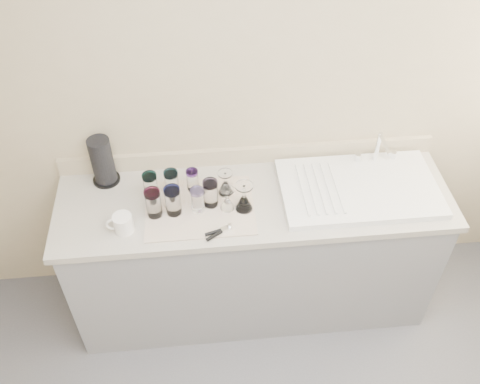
{
  "coord_description": "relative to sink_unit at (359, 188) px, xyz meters",
  "views": [
    {
      "loc": [
        -0.27,
        -0.74,
        2.87
      ],
      "look_at": [
        -0.08,
        1.15,
        1.0
      ],
      "focal_mm": 40.0,
      "sensor_mm": 36.0,
      "label": 1
    }
  ],
  "objects": [
    {
      "name": "counter_unit",
      "position": [
        -0.55,
        -0.0,
        -0.47
      ],
      "size": [
        2.06,
        0.62,
        0.9
      ],
      "color": "slate",
      "rests_on": "ground"
    },
    {
      "name": "goblet_front_right",
      "position": [
        -0.62,
        -0.08,
        0.04
      ],
      "size": [
        0.09,
        0.09,
        0.16
      ],
      "color": "white",
      "rests_on": "dish_towel"
    },
    {
      "name": "goblet_front_left",
      "position": [
        -0.7,
        -0.07,
        0.03
      ],
      "size": [
        0.07,
        0.07,
        0.13
      ],
      "color": "white",
      "rests_on": "dish_towel"
    },
    {
      "name": "can_opener",
      "position": [
        -0.76,
        -0.23,
        -0.0
      ],
      "size": [
        0.14,
        0.09,
        0.02
      ],
      "color": "silver",
      "rests_on": "dish_towel"
    },
    {
      "name": "paper_towel_roll",
      "position": [
        -1.33,
        0.21,
        0.11
      ],
      "size": [
        0.15,
        0.15,
        0.27
      ],
      "color": "black",
      "rests_on": "counter_unit"
    },
    {
      "name": "room_envelope",
      "position": [
        -0.55,
        -1.2,
        0.64
      ],
      "size": [
        3.54,
        3.5,
        2.52
      ],
      "color": "#4F4F54",
      "rests_on": "ground"
    },
    {
      "name": "dish_towel",
      "position": [
        -0.84,
        -0.05,
        -0.02
      ],
      "size": [
        0.55,
        0.42,
        0.01
      ],
      "primitive_type": "cube",
      "color": "beige",
      "rests_on": "counter_unit"
    },
    {
      "name": "white_mug",
      "position": [
        -1.22,
        -0.16,
        0.03
      ],
      "size": [
        0.13,
        0.1,
        0.1
      ],
      "color": "silver",
      "rests_on": "counter_unit"
    },
    {
      "name": "sink_unit",
      "position": [
        0.0,
        0.0,
        0.0
      ],
      "size": [
        0.82,
        0.5,
        0.22
      ],
      "color": "white",
      "rests_on": "counter_unit"
    },
    {
      "name": "tumbler_extra",
      "position": [
        -0.78,
        -0.03,
        0.07
      ],
      "size": [
        0.08,
        0.08,
        0.15
      ],
      "color": "white",
      "rests_on": "dish_towel"
    },
    {
      "name": "goblet_back_left",
      "position": [
        -0.7,
        0.05,
        0.03
      ],
      "size": [
        0.08,
        0.08,
        0.14
      ],
      "color": "white",
      "rests_on": "dish_towel"
    },
    {
      "name": "tumbler_cyan",
      "position": [
        -0.97,
        0.07,
        0.06
      ],
      "size": [
        0.07,
        0.07,
        0.15
      ],
      "color": "white",
      "rests_on": "dish_towel"
    },
    {
      "name": "tumbler_blue",
      "position": [
        -0.97,
        -0.07,
        0.07
      ],
      "size": [
        0.08,
        0.08,
        0.16
      ],
      "color": "white",
      "rests_on": "dish_towel"
    },
    {
      "name": "tumbler_magenta",
      "position": [
        -1.06,
        -0.08,
        0.07
      ],
      "size": [
        0.08,
        0.08,
        0.16
      ],
      "color": "white",
      "rests_on": "dish_towel"
    },
    {
      "name": "tumbler_teal",
      "position": [
        -1.08,
        0.05,
        0.06
      ],
      "size": [
        0.08,
        0.08,
        0.15
      ],
      "color": "white",
      "rests_on": "dish_towel"
    },
    {
      "name": "tumbler_purple",
      "position": [
        -0.87,
        0.09,
        0.05
      ],
      "size": [
        0.06,
        0.06,
        0.13
      ],
      "color": "white",
      "rests_on": "dish_towel"
    },
    {
      "name": "tumbler_lavender",
      "position": [
        -0.85,
        -0.07,
        0.06
      ],
      "size": [
        0.07,
        0.07,
        0.14
      ],
      "color": "white",
      "rests_on": "dish_towel"
    }
  ]
}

